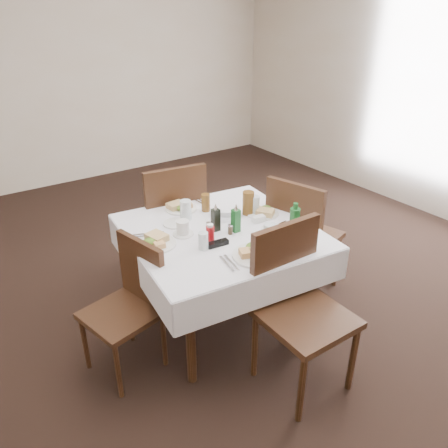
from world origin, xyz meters
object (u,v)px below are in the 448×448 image
(chair_south, at_px, (296,297))
(chair_east, at_px, (300,231))
(green_bottle, at_px, (294,223))
(water_s, at_px, (270,235))
(chair_west, at_px, (131,298))
(bread_basket, at_px, (226,212))
(dining_table, at_px, (220,241))
(water_w, at_px, (203,241))
(ketchup_bottle, at_px, (210,233))
(water_n, at_px, (186,210))
(oil_cruet_green, at_px, (236,220))
(water_e, at_px, (254,205))
(chair_north, at_px, (172,216))
(oil_cruet_dark, at_px, (216,219))
(coffee_mug, at_px, (183,228))

(chair_south, bearing_deg, chair_east, 44.93)
(green_bottle, bearing_deg, chair_east, 39.60)
(water_s, xyz_separation_m, green_bottle, (0.19, -0.02, 0.04))
(chair_west, bearing_deg, bread_basket, 11.63)
(dining_table, distance_m, water_w, 0.31)
(ketchup_bottle, height_order, green_bottle, green_bottle)
(water_n, height_order, green_bottle, green_bottle)
(ketchup_bottle, bearing_deg, water_w, -143.99)
(dining_table, xyz_separation_m, green_bottle, (0.33, -0.36, 0.20))
(chair_east, distance_m, water_n, 0.91)
(water_s, xyz_separation_m, oil_cruet_green, (-0.06, 0.27, 0.01))
(chair_south, bearing_deg, water_w, 120.53)
(water_s, distance_m, water_e, 0.47)
(bread_basket, bearing_deg, dining_table, -134.95)
(ketchup_bottle, xyz_separation_m, green_bottle, (0.46, -0.28, 0.05))
(chair_east, distance_m, water_s, 0.69)
(chair_north, xyz_separation_m, chair_west, (-0.68, -0.70, -0.10))
(water_s, xyz_separation_m, bread_basket, (0.02, 0.50, -0.04))
(water_e, xyz_separation_m, oil_cruet_green, (-0.28, -0.15, 0.02))
(water_w, bearing_deg, dining_table, 33.85)
(water_n, distance_m, oil_cruet_dark, 0.27)
(oil_cruet_green, bearing_deg, bread_basket, 70.86)
(dining_table, xyz_separation_m, water_e, (0.35, 0.07, 0.16))
(chair_north, distance_m, chair_west, 0.98)
(chair_west, relative_size, water_w, 7.56)
(oil_cruet_green, bearing_deg, water_s, -76.67)
(bread_basket, distance_m, ketchup_bottle, 0.37)
(water_n, xyz_separation_m, coffee_mug, (-0.13, -0.18, -0.03))
(chair_east, relative_size, bread_basket, 4.60)
(chair_east, xyz_separation_m, ketchup_bottle, (-0.84, -0.03, 0.25))
(ketchup_bottle, bearing_deg, green_bottle, -31.07)
(dining_table, distance_m, chair_north, 0.69)
(ketchup_bottle, bearing_deg, chair_east, 2.16)
(coffee_mug, bearing_deg, water_n, 55.14)
(dining_table, bearing_deg, chair_east, -4.38)
(water_s, bearing_deg, chair_north, 97.84)
(bread_basket, relative_size, coffee_mug, 1.53)
(water_n, distance_m, water_s, 0.66)
(water_e, height_order, oil_cruet_dark, oil_cruet_dark)
(water_e, bearing_deg, ketchup_bottle, -161.71)
(chair_east, relative_size, water_s, 6.79)
(chair_south, relative_size, ketchup_bottle, 8.82)
(chair_south, xyz_separation_m, green_bottle, (0.25, 0.31, 0.29))
(water_n, height_order, coffee_mug, water_n)
(oil_cruet_green, xyz_separation_m, green_bottle, (0.25, -0.29, 0.02))
(chair_south, relative_size, bread_basket, 4.72)
(oil_cruet_green, xyz_separation_m, ketchup_bottle, (-0.21, -0.01, -0.03))
(chair_south, bearing_deg, water_n, 101.24)
(chair_north, height_order, chair_east, chair_north)
(water_n, distance_m, green_bottle, 0.77)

